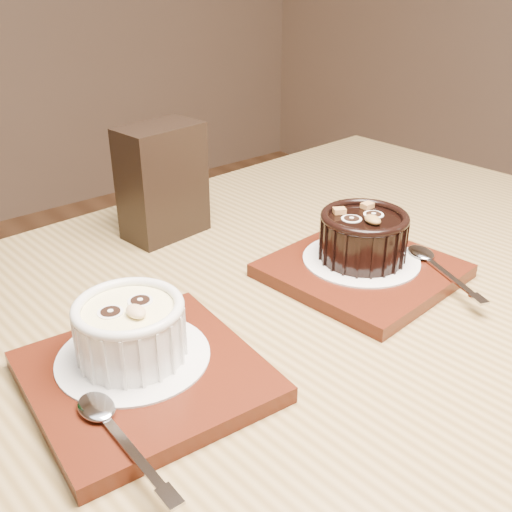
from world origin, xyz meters
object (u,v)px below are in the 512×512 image
Objects in this scene: table at (283,419)px; tray_right at (362,271)px; ramekin_white at (130,328)px; ramekin_dark at (363,234)px; tray_left at (146,377)px; condiment_stand at (162,182)px.

tray_right reaches higher than table.
ramekin_white is 0.96× the size of ramekin_dark.
table is at bearing -164.79° from tray_right.
table is 12.94× the size of ramekin_dark.
ramekin_white is (0.00, 0.02, 0.04)m from tray_left.
table is 6.91× the size of tray_right.
ramekin_dark is (0.29, -0.00, 0.00)m from ramekin_white.
tray_left is 0.29m from ramekin_dark.
table is 0.18m from tray_right.
ramekin_white is at bearing 87.68° from tray_left.
tray_right is 1.29× the size of condiment_stand.
tray_right is at bearing -2.48° from ramekin_white.
ramekin_white is at bearing 158.33° from table.
ramekin_white is at bearing -165.85° from ramekin_dark.
tray_left is at bearing -161.81° from ramekin_dark.
table is 13.52× the size of ramekin_white.
tray_left is at bearing -92.84° from ramekin_white.
tray_left is 1.96× the size of ramekin_white.
ramekin_dark reaches higher than table.
ramekin_dark is (0.01, 0.01, 0.04)m from tray_right.
tray_left is (-0.13, 0.03, 0.10)m from table.
tray_left reaches higher than table.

